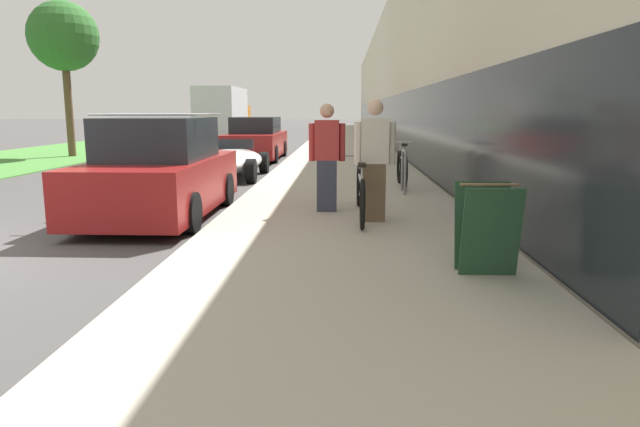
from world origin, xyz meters
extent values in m
cube|color=#B2AA99|center=(5.18, 21.00, 0.07)|extent=(3.94, 70.00, 0.15)
cube|color=beige|center=(12.20, 29.00, 3.52)|extent=(10.00, 70.00, 7.04)
cube|color=#1E2328|center=(7.24, 29.00, 1.25)|extent=(0.10, 63.00, 2.20)
cube|color=#478438|center=(-6.66, 25.00, 0.01)|extent=(6.11, 70.00, 0.03)
torus|color=black|center=(5.39, 3.26, 0.49)|extent=(0.06, 0.69, 0.69)
torus|color=black|center=(5.39, 1.30, 0.49)|extent=(0.06, 0.69, 0.69)
cylinder|color=#B7BCC1|center=(5.39, 2.28, 0.70)|extent=(0.04, 1.66, 0.04)
cylinder|color=#B7BCC1|center=(5.39, 1.89, 0.60)|extent=(0.04, 0.99, 0.32)
cylinder|color=#B7BCC1|center=(5.39, 1.65, 0.85)|extent=(0.03, 0.03, 0.29)
cube|color=black|center=(5.39, 1.65, 0.99)|extent=(0.11, 0.22, 0.05)
cylinder|color=#B7BCC1|center=(5.39, 3.10, 0.85)|extent=(0.03, 0.03, 0.30)
cylinder|color=silver|center=(5.39, 3.10, 1.01)|extent=(0.52, 0.03, 0.03)
cube|color=brown|center=(5.58, 1.93, 0.57)|extent=(0.32, 0.23, 0.84)
cube|color=beige|center=(5.58, 1.93, 1.31)|extent=(0.39, 0.23, 0.65)
cylinder|color=beige|center=(5.33, 1.93, 1.28)|extent=(0.10, 0.10, 0.61)
cylinder|color=beige|center=(5.83, 1.93, 1.28)|extent=(0.10, 0.10, 0.61)
sphere|color=beige|center=(5.58, 1.93, 1.78)|extent=(0.23, 0.23, 0.23)
cube|color=#33384C|center=(4.87, 2.74, 0.56)|extent=(0.31, 0.23, 0.82)
cube|color=#B23333|center=(4.87, 2.74, 1.28)|extent=(0.38, 0.23, 0.63)
cylinder|color=#B23333|center=(4.63, 2.74, 1.25)|extent=(0.10, 0.10, 0.59)
cylinder|color=#B23333|center=(5.11, 2.74, 1.25)|extent=(0.10, 0.10, 0.59)
sphere|color=tan|center=(4.87, 2.74, 1.74)|extent=(0.22, 0.22, 0.22)
cylinder|color=gray|center=(6.31, 4.56, 0.56)|extent=(0.05, 0.05, 0.82)
cylinder|color=gray|center=(6.31, 5.11, 0.56)|extent=(0.05, 0.05, 0.82)
cylinder|color=gray|center=(6.31, 4.84, 0.97)|extent=(0.05, 0.55, 0.05)
torus|color=black|center=(6.37, 6.34, 0.52)|extent=(0.06, 0.74, 0.74)
torus|color=black|center=(6.37, 5.27, 0.52)|extent=(0.06, 0.74, 0.74)
cylinder|color=#B7BCC1|center=(6.37, 5.81, 0.74)|extent=(0.04, 0.91, 0.04)
cylinder|color=#B7BCC1|center=(6.37, 5.59, 0.64)|extent=(0.04, 0.55, 0.34)
cylinder|color=#B7BCC1|center=(6.37, 5.47, 0.90)|extent=(0.03, 0.03, 0.31)
cube|color=black|center=(6.37, 5.47, 1.05)|extent=(0.11, 0.22, 0.05)
cylinder|color=#B7BCC1|center=(6.37, 6.26, 0.90)|extent=(0.03, 0.03, 0.32)
cylinder|color=silver|center=(6.37, 6.26, 1.07)|extent=(0.52, 0.03, 0.03)
cube|color=#23472D|center=(6.55, -0.93, 0.59)|extent=(0.56, 0.20, 0.89)
cube|color=#23472D|center=(6.55, -0.57, 0.59)|extent=(0.56, 0.20, 0.89)
cylinder|color=#93704C|center=(6.55, -0.75, 1.03)|extent=(0.56, 0.03, 0.03)
cube|color=maroon|center=(2.14, 2.84, 0.56)|extent=(1.74, 4.10, 0.81)
cube|color=#1E2328|center=(2.14, 2.84, 1.30)|extent=(1.49, 2.05, 0.66)
cylinder|color=silver|center=(2.14, 3.29, 1.68)|extent=(1.86, 0.04, 0.04)
cylinder|color=silver|center=(2.14, 2.39, 1.68)|extent=(1.86, 0.04, 0.04)
cylinder|color=black|center=(1.34, 4.07, 0.30)|extent=(0.22, 0.60, 0.60)
cylinder|color=black|center=(2.94, 4.07, 0.30)|extent=(0.22, 0.60, 0.60)
cylinder|color=black|center=(1.34, 1.61, 0.30)|extent=(0.22, 0.60, 0.60)
cylinder|color=black|center=(2.94, 1.61, 0.30)|extent=(0.22, 0.60, 0.60)
ellipsoid|color=white|center=(2.15, 8.46, 0.43)|extent=(1.62, 3.99, 0.60)
cube|color=#1E2328|center=(2.15, 8.96, 0.85)|extent=(1.13, 0.04, 0.26)
cylinder|color=black|center=(1.39, 9.62, 0.30)|extent=(0.22, 0.60, 0.60)
cylinder|color=black|center=(2.90, 9.62, 0.30)|extent=(0.22, 0.60, 0.60)
cylinder|color=black|center=(1.39, 7.31, 0.30)|extent=(0.22, 0.60, 0.60)
cylinder|color=black|center=(2.90, 7.31, 0.30)|extent=(0.22, 0.60, 0.60)
cube|color=maroon|center=(1.99, 14.15, 0.55)|extent=(1.76, 4.80, 0.80)
cube|color=#1E2328|center=(1.99, 14.15, 1.23)|extent=(1.52, 2.40, 0.56)
cylinder|color=black|center=(1.18, 15.59, 0.30)|extent=(0.22, 0.60, 0.60)
cylinder|color=black|center=(2.81, 15.59, 0.30)|extent=(0.22, 0.60, 0.60)
cylinder|color=black|center=(1.18, 12.71, 0.30)|extent=(0.22, 0.60, 0.60)
cylinder|color=black|center=(2.81, 12.71, 0.30)|extent=(0.22, 0.60, 0.60)
cube|color=orange|center=(-1.97, 30.32, 1.15)|extent=(2.05, 1.69, 1.83)
cube|color=silver|center=(-1.97, 26.94, 1.64)|extent=(2.23, 5.07, 2.82)
cylinder|color=black|center=(-2.98, 29.88, 0.42)|extent=(0.28, 0.84, 0.84)
cylinder|color=black|center=(-0.95, 29.88, 0.42)|extent=(0.28, 0.84, 0.84)
cylinder|color=black|center=(-2.98, 25.92, 0.42)|extent=(0.28, 0.84, 0.84)
cylinder|color=black|center=(-0.95, 25.92, 0.42)|extent=(0.28, 0.84, 0.84)
cylinder|color=brown|center=(-5.21, 15.05, 1.78)|extent=(0.28, 0.28, 3.55)
sphere|color=#2D6628|center=(-5.21, 15.05, 4.44)|extent=(2.53, 2.53, 2.53)
camera|label=1|loc=(5.13, -6.32, 1.74)|focal=32.00mm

